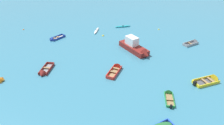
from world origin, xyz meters
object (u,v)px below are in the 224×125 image
object	(u,v)px
mooring_buoy_far_field	(159,30)
mooring_buoy_central	(24,30)
rowboat_grey_near_right	(194,43)
rowboat_green_back_row_right	(169,95)
rowboat_red_back_row_left	(117,68)
motor_launch_maroon_midfield_left	(135,47)
kayak_white_near_left	(96,31)
kayak_turquoise_outer_right	(123,26)
mooring_buoy_trailing	(103,36)
rowboat_deep_blue_outer_left	(54,39)
rowboat_yellow_foreground_center	(212,80)
rowboat_maroon_far_back	(44,72)

from	to	relation	value
mooring_buoy_far_field	mooring_buoy_central	size ratio (longest dim) A/B	1.08
rowboat_grey_near_right	mooring_buoy_far_field	distance (m)	8.49
rowboat_green_back_row_right	rowboat_grey_near_right	size ratio (longest dim) A/B	0.88
rowboat_green_back_row_right	rowboat_red_back_row_left	distance (m)	8.41
rowboat_grey_near_right	mooring_buoy_far_field	size ratio (longest dim) A/B	9.92
rowboat_red_back_row_left	rowboat_grey_near_right	size ratio (longest dim) A/B	1.06
mooring_buoy_far_field	rowboat_green_back_row_right	bearing A→B (deg)	-109.32
rowboat_green_back_row_right	rowboat_red_back_row_left	xyz separation A→B (m)	(-4.99, 6.77, 0.06)
motor_launch_maroon_midfield_left	rowboat_red_back_row_left	distance (m)	6.58
kayak_white_near_left	mooring_buoy_central	size ratio (longest dim) A/B	10.52
kayak_turquoise_outer_right	mooring_buoy_trailing	distance (m)	6.42
mooring_buoy_far_field	mooring_buoy_central	bearing A→B (deg)	169.41
motor_launch_maroon_midfield_left	kayak_turquoise_outer_right	size ratio (longest dim) A/B	1.89
rowboat_green_back_row_right	rowboat_deep_blue_outer_left	distance (m)	24.07
rowboat_red_back_row_left	rowboat_yellow_foreground_center	xyz separation A→B (m)	(11.88, -5.05, -0.01)
rowboat_grey_near_right	rowboat_yellow_foreground_center	size ratio (longest dim) A/B	0.85
mooring_buoy_trailing	rowboat_yellow_foreground_center	bearing A→B (deg)	-55.53
rowboat_deep_blue_outer_left	kayak_white_near_left	world-z (taller)	rowboat_deep_blue_outer_left
motor_launch_maroon_midfield_left	rowboat_green_back_row_right	distance (m)	11.78
kayak_turquoise_outer_right	rowboat_grey_near_right	bearing A→B (deg)	-44.16
motor_launch_maroon_midfield_left	rowboat_green_back_row_right	bearing A→B (deg)	-86.53
rowboat_grey_near_right	mooring_buoy_trailing	xyz separation A→B (m)	(-15.91, 6.57, -0.19)
rowboat_grey_near_right	kayak_white_near_left	world-z (taller)	rowboat_grey_near_right
mooring_buoy_central	motor_launch_maroon_midfield_left	bearing A→B (deg)	-33.84
rowboat_yellow_foreground_center	mooring_buoy_far_field	bearing A→B (deg)	89.27
kayak_white_near_left	mooring_buoy_trailing	size ratio (longest dim) A/B	8.06
motor_launch_maroon_midfield_left	kayak_white_near_left	distance (m)	11.51
rowboat_grey_near_right	kayak_white_near_left	bearing A→B (deg)	151.47
rowboat_red_back_row_left	mooring_buoy_central	distance (m)	25.11
kayak_white_near_left	rowboat_maroon_far_back	bearing A→B (deg)	-122.81
kayak_white_near_left	rowboat_maroon_far_back	world-z (taller)	rowboat_maroon_far_back
kayak_turquoise_outer_right	mooring_buoy_far_field	xyz separation A→B (m)	(7.25, -2.92, -0.16)
rowboat_yellow_foreground_center	kayak_white_near_left	xyz separation A→B (m)	(-13.04, 20.15, -0.03)
kayak_white_near_left	kayak_turquoise_outer_right	bearing A→B (deg)	12.84
rowboat_yellow_foreground_center	rowboat_red_back_row_left	bearing A→B (deg)	156.97
rowboat_green_back_row_right	rowboat_maroon_far_back	size ratio (longest dim) A/B	0.86
rowboat_deep_blue_outer_left	mooring_buoy_trailing	world-z (taller)	rowboat_deep_blue_outer_left
rowboat_green_back_row_right	mooring_buoy_trailing	bearing A→B (deg)	104.95
kayak_turquoise_outer_right	kayak_white_near_left	distance (m)	6.19
rowboat_deep_blue_outer_left	mooring_buoy_trailing	size ratio (longest dim) A/B	7.38
mooring_buoy_central	mooring_buoy_trailing	distance (m)	17.58
rowboat_deep_blue_outer_left	mooring_buoy_trailing	xyz separation A→B (m)	(9.51, 0.14, -0.16)
motor_launch_maroon_midfield_left	mooring_buoy_central	world-z (taller)	motor_launch_maroon_midfield_left
kayak_white_near_left	rowboat_maroon_far_back	xyz separation A→B (m)	(-9.10, -14.12, 0.02)
mooring_buoy_far_field	rowboat_maroon_far_back	bearing A→B (deg)	-150.67
rowboat_grey_near_right	mooring_buoy_trailing	world-z (taller)	rowboat_grey_near_right
rowboat_grey_near_right	rowboat_green_back_row_right	bearing A→B (deg)	-130.38
rowboat_yellow_foreground_center	rowboat_maroon_far_back	xyz separation A→B (m)	(-22.14, 6.03, -0.01)
kayak_white_near_left	mooring_buoy_trailing	bearing A→B (deg)	-68.89
kayak_white_near_left	motor_launch_maroon_midfield_left	bearing A→B (deg)	-61.76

